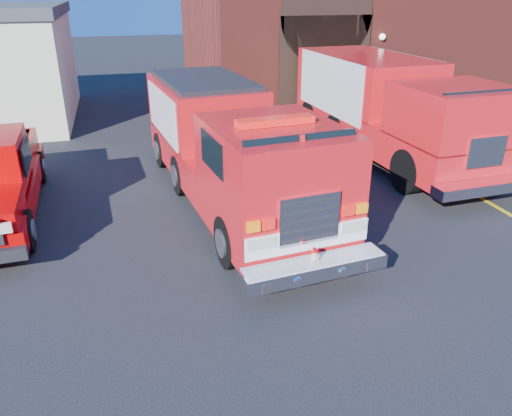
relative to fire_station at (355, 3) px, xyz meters
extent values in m
plane|color=black|center=(-8.99, -13.98, -4.25)|extent=(100.00, 100.00, 0.00)
cube|color=#DCB20B|center=(-2.49, -12.98, -4.25)|extent=(0.12, 3.00, 0.01)
cube|color=#DCB20B|center=(-2.49, -9.98, -4.25)|extent=(0.12, 3.00, 0.01)
cube|color=#DCB20B|center=(-2.49, -6.98, -4.25)|extent=(0.12, 3.00, 0.01)
cube|color=maroon|center=(0.01, 0.02, -0.25)|extent=(15.00, 10.00, 8.00)
cube|color=black|center=(-3.49, -5.00, -2.25)|extent=(3.60, 0.12, 4.00)
cylinder|color=black|center=(-3.49, -5.00, -0.25)|extent=(3.60, 0.12, 3.60)
cylinder|color=black|center=(-9.43, -14.88, -3.74)|extent=(0.43, 1.06, 1.03)
cylinder|color=black|center=(-7.38, -14.67, -3.74)|extent=(0.43, 1.06, 1.03)
cube|color=red|center=(-8.71, -11.79, -3.46)|extent=(3.19, 8.63, 0.84)
cube|color=red|center=(-8.93, -9.65, -2.38)|extent=(2.75, 4.34, 1.50)
cube|color=red|center=(-8.43, -14.50, -2.33)|extent=(2.64, 3.22, 1.41)
cube|color=black|center=(-8.31, -15.66, -1.96)|extent=(2.06, 0.28, 0.88)
cube|color=red|center=(-8.43, -14.50, -1.55)|extent=(1.52, 0.47, 0.13)
cube|color=white|center=(-8.28, -16.01, -3.27)|extent=(2.34, 0.29, 0.41)
cube|color=silver|center=(-8.28, -16.01, -2.89)|extent=(1.12, 0.17, 0.88)
cube|color=silver|center=(-8.25, -16.27, -3.71)|extent=(2.66, 0.78, 0.26)
cube|color=#B7B7BF|center=(-10.10, -9.77, -2.38)|extent=(0.38, 3.36, 1.22)
cube|color=#B7B7BF|center=(-7.76, -9.53, -2.38)|extent=(0.38, 3.36, 1.22)
sphere|color=#D5B98C|center=(-8.25, -16.27, -3.50)|extent=(0.16, 0.16, 0.14)
sphere|color=#D5B98C|center=(-8.25, -16.27, -3.39)|extent=(0.13, 0.13, 0.12)
sphere|color=#D5B98C|center=(-8.30, -16.26, -3.35)|extent=(0.05, 0.05, 0.04)
sphere|color=#D5B98C|center=(-8.21, -16.25, -3.35)|extent=(0.05, 0.05, 0.04)
ellipsoid|color=#C00009|center=(-8.25, -16.27, -3.36)|extent=(0.13, 0.13, 0.07)
cylinder|color=#C00009|center=(-8.25, -16.28, -3.38)|extent=(0.15, 0.15, 0.01)
cylinder|color=black|center=(-13.31, -13.19, -3.81)|extent=(0.35, 0.89, 0.88)
cylinder|color=black|center=(-4.13, -12.43, -3.67)|extent=(0.42, 1.18, 1.17)
cylinder|color=black|center=(-1.79, -12.32, -3.67)|extent=(0.42, 1.18, 1.17)
cube|color=red|center=(-3.10, -9.40, -3.35)|extent=(3.04, 8.61, 0.96)
cube|color=red|center=(-3.17, -7.81, -2.13)|extent=(2.90, 5.43, 1.59)
cube|color=red|center=(-2.96, -12.37, -2.24)|extent=(2.77, 2.67, 1.38)
cube|color=#B7B7BF|center=(-4.51, -7.87, -2.24)|extent=(0.25, 4.46, 1.81)
cube|color=#B7B7BF|center=(-1.83, -7.75, -2.24)|extent=(0.25, 4.46, 1.81)
cube|color=silver|center=(-2.89, -13.91, -3.67)|extent=(2.89, 0.61, 0.27)
camera|label=1|loc=(-11.18, -23.13, 0.73)|focal=35.00mm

